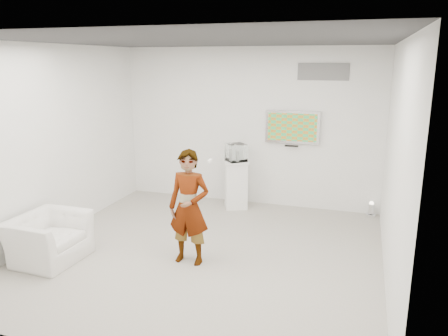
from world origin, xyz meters
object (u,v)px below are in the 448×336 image
(person, at_px, (189,207))
(floor_uplight, at_px, (371,209))
(pedestal, at_px, (236,184))
(armchair, at_px, (48,238))
(tv, at_px, (293,127))

(person, relative_size, floor_uplight, 5.79)
(pedestal, bearing_deg, floor_uplight, 5.48)
(person, distance_m, armchair, 2.05)
(person, height_order, floor_uplight, person)
(tv, distance_m, pedestal, 1.51)
(floor_uplight, bearing_deg, person, -132.18)
(tv, bearing_deg, armchair, -130.47)
(person, distance_m, floor_uplight, 3.67)
(pedestal, bearing_deg, person, -88.90)
(armchair, distance_m, floor_uplight, 5.41)
(person, bearing_deg, tv, 72.41)
(pedestal, bearing_deg, armchair, -122.00)
(armchair, bearing_deg, tv, -38.23)
(tv, xyz_separation_m, person, (-0.93, -2.79, -0.75))
(tv, distance_m, person, 3.03)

